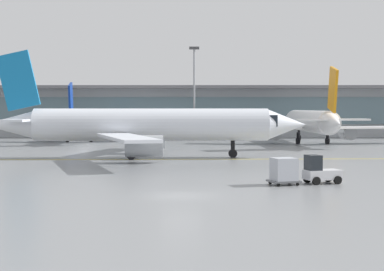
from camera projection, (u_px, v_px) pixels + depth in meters
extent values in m
plane|color=gray|center=(181.00, 196.00, 38.28)|extent=(400.00, 400.00, 0.00)
cube|color=yellow|center=(150.00, 159.00, 65.16)|extent=(109.93, 4.54, 0.01)
cube|color=#9EA3A8|center=(192.00, 113.00, 118.14)|extent=(204.00, 8.00, 9.00)
cube|color=slate|center=(191.00, 111.00, 114.05)|extent=(195.84, 0.16, 5.04)
cube|color=slate|center=(191.00, 88.00, 116.42)|extent=(212.15, 11.00, 0.60)
cylinder|color=silver|center=(80.00, 124.00, 99.73)|extent=(4.16, 20.12, 2.77)
cone|color=silver|center=(88.00, 122.00, 111.35)|extent=(2.86, 3.50, 2.64)
cube|color=black|center=(87.00, 121.00, 109.12)|extent=(2.33, 2.64, 0.97)
cone|color=silver|center=(70.00, 126.00, 87.56)|extent=(2.66, 4.59, 2.36)
cube|color=silver|center=(34.00, 129.00, 97.70)|extent=(11.72, 4.93, 0.23)
cylinder|color=#999EA3|center=(50.00, 133.00, 99.10)|extent=(1.91, 3.05, 1.71)
cube|color=silver|center=(124.00, 129.00, 98.59)|extent=(11.62, 6.37, 0.23)
cylinder|color=#999EA3|center=(110.00, 133.00, 99.70)|extent=(1.91, 3.05, 1.71)
cube|color=navy|center=(71.00, 100.00, 88.28)|extent=(0.55, 3.75, 5.22)
cube|color=silver|center=(57.00, 123.00, 88.63)|extent=(4.21, 2.24, 0.20)
cube|color=silver|center=(85.00, 123.00, 88.88)|extent=(4.21, 2.24, 0.20)
cylinder|color=black|center=(85.00, 135.00, 106.80)|extent=(0.36, 0.36, 1.47)
cylinder|color=black|center=(85.00, 137.00, 106.82)|extent=(0.50, 0.76, 0.73)
cylinder|color=black|center=(67.00, 137.00, 98.09)|extent=(0.36, 0.36, 1.47)
cylinder|color=black|center=(67.00, 140.00, 98.10)|extent=(0.50, 0.76, 0.73)
cylinder|color=black|center=(91.00, 137.00, 98.32)|extent=(0.36, 0.36, 1.47)
cylinder|color=black|center=(91.00, 140.00, 98.34)|extent=(0.50, 0.76, 0.73)
cylinder|color=white|center=(310.00, 121.00, 94.57)|extent=(4.15, 24.04, 3.33)
cone|color=white|center=(293.00, 119.00, 108.52)|extent=(3.30, 4.10, 3.16)
cube|color=black|center=(296.00, 117.00, 105.84)|extent=(2.70, 3.08, 1.16)
cone|color=white|center=(335.00, 124.00, 79.96)|extent=(3.01, 5.41, 2.83)
cube|color=white|center=(257.00, 128.00, 92.43)|extent=(14.04, 6.36, 0.27)
cylinder|color=#999EA3|center=(273.00, 133.00, 94.01)|extent=(2.17, 3.59, 2.05)
cube|color=white|center=(368.00, 127.00, 92.89)|extent=(13.99, 7.21, 0.27)
cylinder|color=#999EA3|center=(348.00, 133.00, 94.33)|extent=(2.17, 3.59, 2.05)
cube|color=orange|center=(333.00, 89.00, 80.82)|extent=(0.51, 4.49, 6.26)
cube|color=white|center=(314.00, 120.00, 81.33)|extent=(4.97, 2.52, 0.23)
cube|color=white|center=(350.00, 120.00, 81.46)|extent=(4.97, 2.52, 0.23)
cylinder|color=black|center=(299.00, 135.00, 103.06)|extent=(0.43, 0.43, 1.76)
cylinder|color=black|center=(299.00, 138.00, 103.08)|extent=(0.57, 0.90, 0.88)
cylinder|color=black|center=(298.00, 138.00, 92.67)|extent=(0.43, 0.43, 1.76)
cylinder|color=black|center=(298.00, 141.00, 92.69)|extent=(0.57, 0.90, 0.88)
cylinder|color=black|center=(327.00, 138.00, 92.80)|extent=(0.43, 0.43, 1.76)
cylinder|color=black|center=(327.00, 141.00, 92.82)|extent=(0.57, 0.90, 0.88)
cylinder|color=silver|center=(152.00, 125.00, 66.99)|extent=(25.65, 4.51, 3.55)
cone|color=silver|center=(287.00, 125.00, 67.45)|extent=(4.38, 3.53, 3.37)
cube|color=black|center=(261.00, 121.00, 67.34)|extent=(3.29, 2.89, 1.24)
cone|color=silver|center=(8.00, 125.00, 66.51)|extent=(5.78, 3.23, 3.01)
cube|color=silver|center=(137.00, 130.00, 76.03)|extent=(6.74, 14.98, 0.29)
cylinder|color=#999EA3|center=(149.00, 140.00, 73.21)|extent=(3.84, 2.33, 2.19)
cube|color=silver|center=(126.00, 138.00, 57.91)|extent=(7.74, 14.91, 0.29)
cylinder|color=#999EA3|center=(144.00, 146.00, 60.92)|extent=(3.84, 2.33, 2.19)
cube|color=#1472B2|center=(18.00, 81.00, 66.33)|extent=(4.79, 0.56, 6.68)
cube|color=silver|center=(28.00, 119.00, 69.14)|extent=(2.70, 5.31, 0.25)
cube|color=silver|center=(16.00, 120.00, 63.93)|extent=(2.70, 5.31, 0.25)
cylinder|color=black|center=(233.00, 149.00, 67.39)|extent=(0.46, 0.46, 1.88)
cylinder|color=black|center=(233.00, 153.00, 67.41)|extent=(0.96, 0.61, 0.94)
cylinder|color=black|center=(134.00, 148.00, 69.45)|extent=(0.46, 0.46, 1.88)
cylinder|color=black|center=(134.00, 152.00, 69.47)|extent=(0.96, 0.61, 0.94)
cylinder|color=black|center=(131.00, 151.00, 64.66)|extent=(0.46, 0.46, 1.88)
cylinder|color=black|center=(131.00, 155.00, 64.68)|extent=(0.96, 0.61, 0.94)
cube|color=silver|center=(322.00, 175.00, 44.48)|extent=(2.89, 2.08, 0.70)
cube|color=#1E2328|center=(313.00, 163.00, 44.23)|extent=(1.22, 1.44, 1.10)
cylinder|color=black|center=(328.00, 178.00, 45.40)|extent=(0.64, 0.38, 0.60)
cylinder|color=black|center=(338.00, 180.00, 44.06)|extent=(0.64, 0.38, 0.60)
cylinder|color=black|center=(307.00, 179.00, 44.93)|extent=(0.64, 0.38, 0.60)
cylinder|color=black|center=(316.00, 181.00, 43.59)|extent=(0.64, 0.38, 0.60)
cube|color=#595B60|center=(284.00, 181.00, 43.65)|extent=(2.47, 2.13, 0.12)
cube|color=#B2B7C1|center=(284.00, 169.00, 43.61)|extent=(1.96, 1.89, 1.60)
cylinder|color=black|center=(289.00, 182.00, 44.54)|extent=(0.24, 0.16, 0.22)
cylinder|color=black|center=(298.00, 184.00, 43.19)|extent=(0.24, 0.16, 0.22)
cylinder|color=black|center=(270.00, 183.00, 44.12)|extent=(0.24, 0.16, 0.22)
cylinder|color=black|center=(278.00, 185.00, 42.78)|extent=(0.24, 0.16, 0.22)
cylinder|color=gray|center=(194.00, 94.00, 110.05)|extent=(0.36, 0.36, 15.96)
cube|color=#3F3F42|center=(194.00, 48.00, 109.67)|extent=(1.80, 0.30, 0.50)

